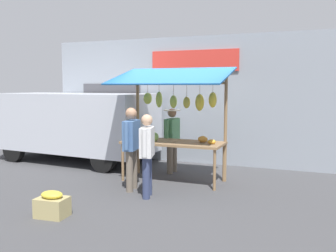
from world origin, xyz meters
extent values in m
plane|color=#424244|center=(0.00, 0.00, 0.00)|extent=(40.00, 40.00, 0.00)
cube|color=#8C939E|center=(0.00, -2.20, 1.70)|extent=(9.00, 0.25, 3.40)
cube|color=red|center=(0.21, -2.06, 2.75)|extent=(2.40, 0.06, 0.56)
cube|color=#47474C|center=(2.76, -2.07, 1.10)|extent=(1.90, 0.04, 2.10)
cube|color=olive|center=(0.00, 0.00, 0.85)|extent=(2.20, 0.90, 0.05)
cylinder|color=olive|center=(1.04, 0.39, 0.41)|extent=(0.06, 0.06, 0.83)
cylinder|color=olive|center=(-1.04, 0.39, 0.41)|extent=(0.06, 0.06, 0.83)
cylinder|color=olive|center=(1.04, -0.39, 0.41)|extent=(0.06, 0.06, 0.83)
cylinder|color=olive|center=(-1.04, -0.39, 0.41)|extent=(0.06, 0.06, 0.83)
cylinder|color=olive|center=(1.06, -0.40, 1.18)|extent=(0.07, 0.07, 2.35)
cylinder|color=olive|center=(-1.06, -0.40, 1.18)|extent=(0.07, 0.07, 2.35)
cylinder|color=olive|center=(0.00, -0.40, 2.15)|extent=(2.12, 0.06, 0.06)
cube|color=#19518C|center=(0.00, 0.15, 2.30)|extent=(2.50, 1.46, 0.39)
cylinder|color=brown|center=(-0.77, -0.38, 2.05)|extent=(0.01, 0.01, 0.20)
ellipsoid|color=yellow|center=(-0.77, -0.38, 1.78)|extent=(0.18, 0.22, 0.34)
cylinder|color=brown|center=(-0.47, -0.41, 2.03)|extent=(0.01, 0.01, 0.24)
ellipsoid|color=yellow|center=(-0.47, -0.41, 1.72)|extent=(0.26, 0.27, 0.37)
cylinder|color=brown|center=(-0.16, -0.41, 2.00)|extent=(0.01, 0.01, 0.30)
ellipsoid|color=gold|center=(-0.16, -0.41, 1.72)|extent=(0.17, 0.14, 0.26)
cylinder|color=brown|center=(0.14, -0.36, 2.01)|extent=(0.01, 0.01, 0.27)
ellipsoid|color=#B2CC4C|center=(0.14, -0.36, 1.73)|extent=(0.24, 0.23, 0.29)
cylinder|color=brown|center=(0.49, -0.36, 2.05)|extent=(0.01, 0.01, 0.19)
ellipsoid|color=#B2CC4C|center=(0.49, -0.36, 1.78)|extent=(0.20, 0.20, 0.36)
cylinder|color=brown|center=(0.78, -0.36, 2.04)|extent=(0.01, 0.01, 0.22)
ellipsoid|color=#B2CC4C|center=(0.78, -0.36, 1.80)|extent=(0.23, 0.26, 0.27)
sphere|color=#729E4C|center=(0.39, 0.15, 0.98)|extent=(0.20, 0.20, 0.20)
ellipsoid|color=orange|center=(-0.64, -0.11, 0.95)|extent=(0.24, 0.17, 0.14)
ellipsoid|color=gold|center=(-0.88, 0.04, 0.93)|extent=(0.19, 0.13, 0.10)
cylinder|color=#726656|center=(0.32, -0.88, 0.38)|extent=(0.14, 0.14, 0.77)
cylinder|color=#726656|center=(0.33, -0.62, 0.38)|extent=(0.14, 0.14, 0.77)
cube|color=#518C5B|center=(0.32, -0.75, 1.04)|extent=(0.24, 0.47, 0.54)
cylinder|color=#518C5B|center=(0.31, -1.04, 1.06)|extent=(0.09, 0.09, 0.50)
cylinder|color=#518C5B|center=(0.34, -0.46, 1.06)|extent=(0.09, 0.09, 0.50)
sphere|color=#8C664C|center=(0.32, -0.75, 1.45)|extent=(0.21, 0.21, 0.21)
cylinder|color=beige|center=(0.32, -0.75, 1.51)|extent=(0.40, 0.40, 0.02)
cylinder|color=navy|center=(-0.02, 1.41, 0.39)|extent=(0.14, 0.14, 0.77)
cylinder|color=navy|center=(0.05, 1.17, 0.39)|extent=(0.14, 0.14, 0.77)
cube|color=silver|center=(0.02, 1.29, 1.05)|extent=(0.34, 0.51, 0.55)
cylinder|color=silver|center=(-0.06, 1.57, 1.07)|extent=(0.09, 0.09, 0.50)
cylinder|color=silver|center=(0.10, 1.01, 1.07)|extent=(0.09, 0.09, 0.50)
sphere|color=tan|center=(0.02, 1.29, 1.46)|extent=(0.21, 0.21, 0.21)
cylinder|color=#726656|center=(0.49, 1.12, 0.41)|extent=(0.14, 0.14, 0.82)
cylinder|color=#726656|center=(0.53, 0.85, 0.41)|extent=(0.14, 0.14, 0.82)
cube|color=#476B9E|center=(0.51, 0.98, 1.11)|extent=(0.30, 0.53, 0.58)
cylinder|color=#476B9E|center=(0.46, 1.29, 1.14)|extent=(0.09, 0.09, 0.54)
cylinder|color=#476B9E|center=(0.56, 0.68, 1.14)|extent=(0.09, 0.09, 0.54)
sphere|color=#A87A5B|center=(0.51, 0.98, 1.55)|extent=(0.23, 0.23, 0.23)
cube|color=silver|center=(3.31, -1.06, 1.10)|extent=(4.51, 2.12, 1.55)
cube|color=black|center=(4.63, -1.14, 1.38)|extent=(1.52, 1.90, 0.68)
cylinder|color=black|center=(4.86, -0.32, 0.33)|extent=(0.67, 0.22, 0.66)
cylinder|color=black|center=(4.75, -1.99, 0.33)|extent=(0.67, 0.22, 0.66)
cylinder|color=black|center=(1.87, -0.14, 0.33)|extent=(0.67, 0.22, 0.66)
cylinder|color=black|center=(1.77, -1.80, 0.33)|extent=(0.67, 0.22, 0.66)
cube|color=tan|center=(0.96, 2.85, 0.16)|extent=(0.51, 0.40, 0.31)
ellipsoid|color=yellow|center=(0.96, 2.85, 0.36)|extent=(0.37, 0.27, 0.12)
camera|label=1|loc=(-2.95, 7.56, 2.09)|focal=40.23mm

